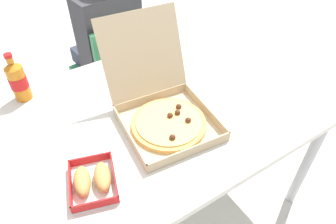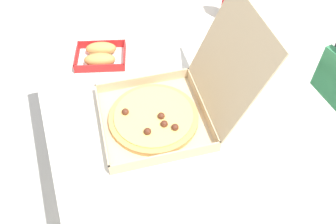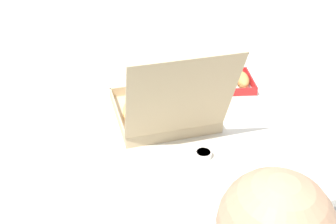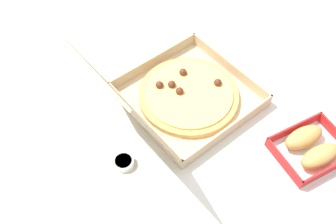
{
  "view_description": "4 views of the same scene",
  "coord_description": "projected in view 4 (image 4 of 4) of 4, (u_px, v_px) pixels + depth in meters",
  "views": [
    {
      "loc": [
        -0.5,
        -0.86,
        1.61
      ],
      "look_at": [
        -0.02,
        -0.11,
        0.79
      ],
      "focal_mm": 32.95,
      "sensor_mm": 36.0,
      "label": 1
    },
    {
      "loc": [
        0.68,
        -0.34,
        1.63
      ],
      "look_at": [
        -0.03,
        -0.07,
        0.75
      ],
      "focal_mm": 37.0,
      "sensor_mm": 36.0,
      "label": 2
    },
    {
      "loc": [
        0.42,
        1.06,
        1.55
      ],
      "look_at": [
        -0.04,
        -0.1,
        0.75
      ],
      "focal_mm": 42.51,
      "sensor_mm": 36.0,
      "label": 3
    },
    {
      "loc": [
        -0.49,
        0.42,
        1.63
      ],
      "look_at": [
        -0.03,
        -0.03,
        0.76
      ],
      "focal_mm": 40.4,
      "sensor_mm": 36.0,
      "label": 4
    }
  ],
  "objects": [
    {
      "name": "ground_plane",
      "position": [
        158.0,
        213.0,
        1.69
      ],
      "size": [
        10.0,
        10.0,
        0.0
      ],
      "primitive_type": "plane",
      "color": "beige"
    },
    {
      "name": "dining_table",
      "position": [
        153.0,
        130.0,
        1.16
      ],
      "size": [
        1.43,
        0.95,
        0.73
      ],
      "color": "silver",
      "rests_on": "ground_plane"
    },
    {
      "name": "pizza_box_open",
      "position": [
        177.0,
        95.0,
        1.09
      ],
      "size": [
        0.39,
        0.51,
        0.37
      ],
      "color": "tan",
      "rests_on": "dining_table"
    },
    {
      "name": "bread_side_box",
      "position": [
        311.0,
        148.0,
        1.01
      ],
      "size": [
        0.2,
        0.23,
        0.06
      ],
      "color": "white",
      "rests_on": "dining_table"
    },
    {
      "name": "dipping_sauce_cup",
      "position": [
        124.0,
        162.0,
        1.0
      ],
      "size": [
        0.06,
        0.06,
        0.02
      ],
      "color": "white",
      "rests_on": "dining_table"
    }
  ]
}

